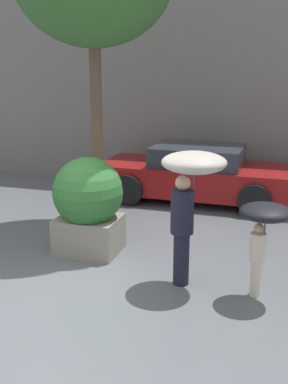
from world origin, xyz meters
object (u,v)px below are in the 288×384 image
person_adult (190,184)px  person_child (264,223)px  planter_box (88,203)px  parked_car_near (197,175)px

person_adult → person_child: 1.12m
planter_box → parked_car_near: (1.14, 3.67, -0.26)m
person_adult → person_child: size_ratio=1.45×
planter_box → person_child: size_ratio=1.22×
planter_box → parked_car_near: planter_box is taller
person_child → planter_box: bearing=-160.5°
planter_box → person_adult: bearing=-21.0°
person_adult → parked_car_near: size_ratio=0.43×
person_adult → parked_car_near: (-0.73, 4.39, -0.89)m
person_child → parked_car_near: bearing=147.1°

